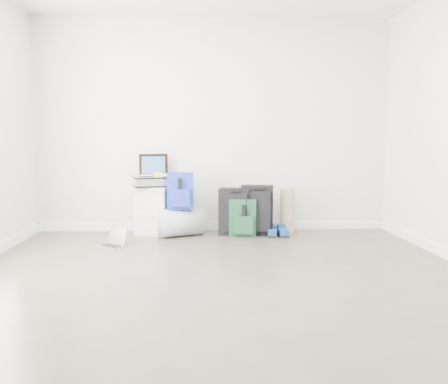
{
  "coord_description": "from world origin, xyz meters",
  "views": [
    {
      "loc": [
        -0.16,
        -3.61,
        1.14
      ],
      "look_at": [
        0.11,
        1.9,
        0.56
      ],
      "focal_mm": 38.0,
      "sensor_mm": 36.0,
      "label": 1
    }
  ],
  "objects": [
    {
      "name": "large_suitcase",
      "position": [
        0.25,
        2.14,
        0.29
      ],
      "size": [
        0.41,
        0.31,
        0.58
      ],
      "rotation": [
        0.0,
        0.0,
        -0.22
      ],
      "color": "black",
      "rests_on": "ground"
    },
    {
      "name": "carry_on",
      "position": [
        0.53,
        2.13,
        0.31
      ],
      "size": [
        0.42,
        0.31,
        0.61
      ],
      "rotation": [
        0.0,
        0.0,
        -0.16
      ],
      "color": "black",
      "rests_on": "ground"
    },
    {
      "name": "duffel_bag",
      "position": [
        -0.41,
        2.1,
        0.17
      ],
      "size": [
        0.63,
        0.52,
        0.34
      ],
      "primitive_type": "cylinder",
      "rotation": [
        0.0,
        1.57,
        0.39
      ],
      "color": "gray",
      "rests_on": "ground"
    },
    {
      "name": "shoes",
      "position": [
        0.77,
        2.05,
        0.05
      ],
      "size": [
        0.26,
        0.29,
        0.09
      ],
      "rotation": [
        0.0,
        0.0,
        -0.06
      ],
      "color": "black",
      "rests_on": "ground"
    },
    {
      "name": "rolled_rug",
      "position": [
        0.93,
        2.26,
        0.28
      ],
      "size": [
        0.18,
        0.18,
        0.56
      ],
      "primitive_type": "cylinder",
      "color": "tan",
      "rests_on": "ground"
    },
    {
      "name": "boxes_stack",
      "position": [
        -0.75,
        2.24,
        0.3
      ],
      "size": [
        0.49,
        0.43,
        0.59
      ],
      "rotation": [
        0.0,
        0.0,
        -0.27
      ],
      "color": "silver",
      "rests_on": "ground"
    },
    {
      "name": "painting",
      "position": [
        -0.75,
        2.34,
        0.86
      ],
      "size": [
        0.35,
        0.14,
        0.27
      ],
      "rotation": [
        0.0,
        0.0,
        0.34
      ],
      "color": "black",
      "rests_on": "briefcase"
    },
    {
      "name": "laptop",
      "position": [
        -1.13,
        1.56,
        0.05
      ],
      "size": [
        0.34,
        0.32,
        0.19
      ],
      "rotation": [
        0.0,
        0.0,
        -0.67
      ],
      "color": "silver",
      "rests_on": "ground"
    },
    {
      "name": "briefcase",
      "position": [
        -0.75,
        2.24,
        0.66
      ],
      "size": [
        0.53,
        0.44,
        0.13
      ],
      "primitive_type": "cube",
      "rotation": [
        0.0,
        0.0,
        0.25
      ],
      "color": "#B2B2B7",
      "rests_on": "boxes_stack"
    },
    {
      "name": "room_envelope",
      "position": [
        0.0,
        0.02,
        1.72
      ],
      "size": [
        4.52,
        5.02,
        2.71
      ],
      "color": "silver",
      "rests_on": "ground"
    },
    {
      "name": "blue_backpack",
      "position": [
        -0.41,
        2.07,
        0.55
      ],
      "size": [
        0.32,
        0.24,
        0.44
      ],
      "rotation": [
        0.0,
        0.0,
        0.03
      ],
      "color": "#172C98",
      "rests_on": "duffel_bag"
    },
    {
      "name": "green_backpack",
      "position": [
        0.35,
        2.08,
        0.22
      ],
      "size": [
        0.35,
        0.27,
        0.46
      ],
      "rotation": [
        0.0,
        0.0,
        -0.12
      ],
      "color": "#143822",
      "rests_on": "ground"
    },
    {
      "name": "drone",
      "position": [
        -0.67,
        2.22,
        0.75
      ],
      "size": [
        0.42,
        0.42,
        0.05
      ],
      "rotation": [
        0.0,
        0.0,
        -0.17
      ],
      "color": "gold",
      "rests_on": "briefcase"
    },
    {
      "name": "ground",
      "position": [
        0.0,
        0.0,
        0.0
      ],
      "size": [
        5.0,
        5.0,
        0.0
      ],
      "primitive_type": "plane",
      "color": "#3E382D",
      "rests_on": "ground"
    }
  ]
}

